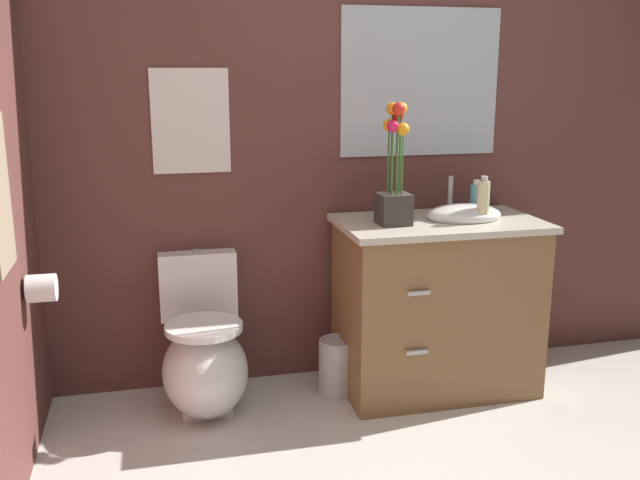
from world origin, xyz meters
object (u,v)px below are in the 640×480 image
object	(u,v)px
wall_poster	(191,121)
toilet	(204,358)
soap_bottle	(476,199)
vanity_cabinet	(437,303)
flower_vase	(395,180)
trash_bin	(338,366)
wall_mirror	(421,82)
lotion_bottle	(483,201)
toilet_paper_roll	(42,288)

from	to	relation	value
wall_poster	toilet	bearing A→B (deg)	-90.00
soap_bottle	wall_poster	xyz separation A→B (m)	(-1.32, 0.22, 0.38)
vanity_cabinet	wall_poster	world-z (taller)	wall_poster
toilet	wall_poster	xyz separation A→B (m)	(-0.00, 0.27, 1.04)
vanity_cabinet	flower_vase	xyz separation A→B (m)	(-0.24, -0.03, 0.60)
flower_vase	trash_bin	size ratio (longest dim) A/B	2.00
flower_vase	wall_poster	size ratio (longest dim) A/B	1.16
flower_vase	wall_poster	bearing A→B (deg)	159.51
flower_vase	soap_bottle	bearing A→B (deg)	13.42
flower_vase	wall_mirror	size ratio (longest dim) A/B	0.68
lotion_bottle	wall_poster	xyz separation A→B (m)	(-1.28, 0.38, 0.35)
toilet_paper_roll	wall_poster	bearing A→B (deg)	36.45
vanity_cabinet	toilet_paper_roll	bearing A→B (deg)	-174.40
toilet_paper_roll	soap_bottle	bearing A→B (deg)	7.25
flower_vase	lotion_bottle	size ratio (longest dim) A/B	2.56
soap_bottle	wall_mirror	size ratio (longest dim) A/B	0.21
toilet	flower_vase	size ratio (longest dim) A/B	1.27
trash_bin	wall_poster	bearing A→B (deg)	157.22
wall_poster	wall_mirror	size ratio (longest dim) A/B	0.59
lotion_bottle	soap_bottle	bearing A→B (deg)	75.18
vanity_cabinet	toilet_paper_roll	xyz separation A→B (m)	(-1.73, -0.17, 0.25)
vanity_cabinet	lotion_bottle	xyz separation A→B (m)	(0.17, -0.09, 0.50)
soap_bottle	toilet_paper_roll	xyz separation A→B (m)	(-1.95, -0.25, -0.23)
flower_vase	wall_mirror	distance (m)	0.58
lotion_bottle	flower_vase	bearing A→B (deg)	172.04
vanity_cabinet	soap_bottle	distance (m)	0.53
vanity_cabinet	wall_mirror	world-z (taller)	wall_mirror
wall_mirror	vanity_cabinet	bearing A→B (deg)	-89.45
lotion_bottle	toilet_paper_roll	world-z (taller)	lotion_bottle
flower_vase	wall_poster	world-z (taller)	wall_poster
wall_mirror	wall_poster	bearing A→B (deg)	180.00
toilet	toilet_paper_roll	bearing A→B (deg)	-162.64
wall_poster	wall_mirror	bearing A→B (deg)	0.00
vanity_cabinet	toilet_paper_roll	world-z (taller)	vanity_cabinet
wall_poster	toilet_paper_roll	size ratio (longest dim) A/B	4.28
toilet_paper_roll	trash_bin	bearing A→B (deg)	9.12
toilet	wall_mirror	xyz separation A→B (m)	(1.10, 0.27, 1.21)
trash_bin	wall_poster	xyz separation A→B (m)	(-0.63, 0.26, 1.15)
lotion_bottle	toilet_paper_roll	bearing A→B (deg)	-177.51
wall_mirror	toilet_paper_roll	world-z (taller)	wall_mirror
vanity_cabinet	wall_mirror	xyz separation A→B (m)	(-0.00, 0.29, 1.02)
toilet	soap_bottle	xyz separation A→B (m)	(1.32, 0.05, 0.66)
wall_poster	toilet_paper_roll	bearing A→B (deg)	-143.55
lotion_bottle	toilet_paper_roll	xyz separation A→B (m)	(-1.90, -0.08, -0.25)
lotion_bottle	toilet_paper_roll	distance (m)	1.92
toilet_paper_roll	flower_vase	bearing A→B (deg)	5.35
toilet	wall_mirror	bearing A→B (deg)	13.63
vanity_cabinet	flower_vase	world-z (taller)	flower_vase
vanity_cabinet	lotion_bottle	world-z (taller)	lotion_bottle
trash_bin	wall_mirror	xyz separation A→B (m)	(0.48, 0.26, 1.31)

